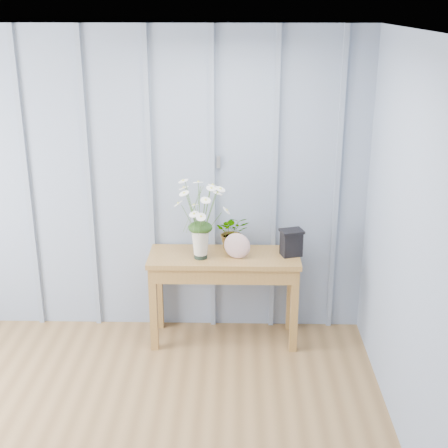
{
  "coord_description": "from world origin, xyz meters",
  "views": [
    {
      "loc": [
        0.95,
        -2.58,
        2.66
      ],
      "look_at": [
        0.85,
        1.94,
        1.03
      ],
      "focal_mm": 50.0,
      "sensor_mm": 36.0,
      "label": 1
    }
  ],
  "objects_px": {
    "sideboard": "(224,268)",
    "felt_disc_vessel": "(237,246)",
    "daisy_vase": "(200,208)",
    "carved_box": "(291,242)"
  },
  "relations": [
    {
      "from": "daisy_vase",
      "to": "carved_box",
      "type": "relative_size",
      "value": 3.07
    },
    {
      "from": "daisy_vase",
      "to": "carved_box",
      "type": "bearing_deg",
      "value": 5.83
    },
    {
      "from": "sideboard",
      "to": "carved_box",
      "type": "xyz_separation_m",
      "value": [
        0.53,
        0.01,
        0.22
      ]
    },
    {
      "from": "carved_box",
      "to": "daisy_vase",
      "type": "bearing_deg",
      "value": -174.17
    },
    {
      "from": "felt_disc_vessel",
      "to": "daisy_vase",
      "type": "bearing_deg",
      "value": -168.01
    },
    {
      "from": "felt_disc_vessel",
      "to": "sideboard",
      "type": "bearing_deg",
      "value": 160.29
    },
    {
      "from": "sideboard",
      "to": "felt_disc_vessel",
      "type": "height_order",
      "value": "felt_disc_vessel"
    },
    {
      "from": "sideboard",
      "to": "daisy_vase",
      "type": "bearing_deg",
      "value": -160.85
    },
    {
      "from": "sideboard",
      "to": "felt_disc_vessel",
      "type": "xyz_separation_m",
      "value": [
        0.1,
        -0.06,
        0.22
      ]
    },
    {
      "from": "sideboard",
      "to": "daisy_vase",
      "type": "xyz_separation_m",
      "value": [
        -0.18,
        -0.06,
        0.52
      ]
    }
  ]
}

